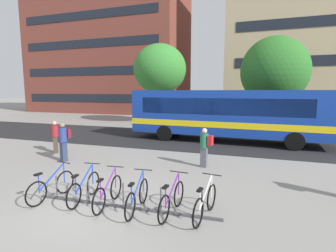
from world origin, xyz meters
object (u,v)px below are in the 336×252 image
at_px(commuter_red_pack_1, 205,145).
at_px(street_tree_0, 274,71).
at_px(parked_bicycle_white_5, 205,203).
at_px(street_tree_1, 160,69).
at_px(commuter_maroon_pack_3, 55,135).
at_px(parked_bicycle_blue_0, 51,187).
at_px(parked_bicycle_purple_2, 108,193).
at_px(parked_bicycle_purple_4, 172,200).
at_px(parked_bicycle_blue_1, 84,188).
at_px(parked_bicycle_blue_3, 137,197).
at_px(city_bus, 229,113).
at_px(commuter_maroon_pack_2, 64,139).

relative_size(commuter_red_pack_1, street_tree_0, 0.23).
bearing_deg(parked_bicycle_white_5, street_tree_1, 32.08).
bearing_deg(commuter_red_pack_1, commuter_maroon_pack_3, 7.75).
distance_m(parked_bicycle_blue_0, commuter_maroon_pack_3, 6.19).
height_order(parked_bicycle_purple_2, parked_bicycle_purple_4, same).
xyz_separation_m(parked_bicycle_blue_1, parked_bicycle_purple_2, (0.83, -0.07, 0.00)).
xyz_separation_m(parked_bicycle_blue_3, parked_bicycle_purple_4, (0.91, 0.12, 0.00)).
relative_size(parked_bicycle_blue_3, street_tree_1, 0.23).
height_order(city_bus, commuter_red_pack_1, city_bus).
distance_m(parked_bicycle_white_5, commuter_red_pack_1, 4.39).
bearing_deg(street_tree_0, commuter_red_pack_1, -106.06).
height_order(city_bus, parked_bicycle_white_5, city_bus).
bearing_deg(parked_bicycle_blue_0, parked_bicycle_blue_3, -81.96).
relative_size(parked_bicycle_purple_2, parked_bicycle_blue_3, 1.00).
distance_m(parked_bicycle_white_5, street_tree_0, 16.23).
bearing_deg(commuter_red_pack_1, parked_bicycle_white_5, 108.94).
distance_m(parked_bicycle_blue_0, parked_bicycle_purple_4, 3.62).
bearing_deg(parked_bicycle_purple_2, commuter_maroon_pack_2, 47.01).
bearing_deg(parked_bicycle_blue_1, parked_bicycle_purple_4, -94.60).
xyz_separation_m(parked_bicycle_purple_2, parked_bicycle_white_5, (2.65, 0.18, 0.00)).
distance_m(parked_bicycle_white_5, street_tree_1, 19.67).
distance_m(street_tree_0, street_tree_1, 10.27).
bearing_deg(parked_bicycle_purple_2, parked_bicycle_blue_0, 89.03).
bearing_deg(street_tree_0, commuter_maroon_pack_2, -127.47).
distance_m(parked_bicycle_purple_2, parked_bicycle_blue_3, 0.89).
distance_m(parked_bicycle_blue_1, street_tree_0, 17.20).
bearing_deg(parked_bicycle_white_5, parked_bicycle_blue_0, 102.36).
bearing_deg(street_tree_0, parked_bicycle_blue_3, -104.96).
bearing_deg(parked_bicycle_blue_0, city_bus, -15.41).
height_order(commuter_maroon_pack_2, street_tree_0, street_tree_0).
distance_m(city_bus, parked_bicycle_blue_0, 11.29).
bearing_deg(parked_bicycle_purple_4, parked_bicycle_purple_2, 97.41).
xyz_separation_m(parked_bicycle_blue_1, street_tree_1, (-4.15, 17.58, 4.84)).
distance_m(parked_bicycle_blue_1, parked_bicycle_purple_4, 2.63).
relative_size(parked_bicycle_blue_1, street_tree_0, 0.24).
bearing_deg(commuter_maroon_pack_2, parked_bicycle_purple_4, 71.80).
bearing_deg(commuter_maroon_pack_2, commuter_maroon_pack_3, -117.33).
xyz_separation_m(city_bus, commuter_maroon_pack_3, (-8.08, -5.78, -0.82)).
bearing_deg(parked_bicycle_purple_2, commuter_maroon_pack_3, 47.20).
relative_size(parked_bicycle_white_5, street_tree_0, 0.24).
bearing_deg(street_tree_1, city_bus, -45.44).
xyz_separation_m(commuter_maroon_pack_2, street_tree_1, (-0.66, 14.27, 4.21)).
xyz_separation_m(parked_bicycle_purple_2, street_tree_1, (-4.98, 17.65, 4.84)).
relative_size(city_bus, parked_bicycle_blue_0, 7.06).
height_order(city_bus, street_tree_0, street_tree_0).
bearing_deg(commuter_maroon_pack_3, city_bus, 89.02).
xyz_separation_m(commuter_maroon_pack_3, street_tree_1, (0.86, 13.11, 4.27)).
bearing_deg(parked_bicycle_blue_1, commuter_maroon_pack_2, 41.29).
bearing_deg(parked_bicycle_blue_0, parked_bicycle_purple_2, -80.24).
xyz_separation_m(parked_bicycle_blue_0, street_tree_1, (-3.17, 17.78, 4.84)).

